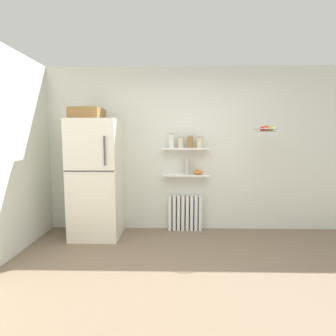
# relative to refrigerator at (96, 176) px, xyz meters

# --- Properties ---
(ground_plane) EXTENTS (7.04, 7.04, 0.00)m
(ground_plane) POSITION_rel_refrigerator_xyz_m (1.35, -1.15, -0.92)
(ground_plane) COLOR #7A6651
(back_wall) EXTENTS (7.04, 0.10, 2.60)m
(back_wall) POSITION_rel_refrigerator_xyz_m (1.35, 0.40, 0.38)
(back_wall) COLOR silver
(back_wall) RESTS_ON ground_plane
(refrigerator) EXTENTS (0.71, 0.72, 1.92)m
(refrigerator) POSITION_rel_refrigerator_xyz_m (0.00, 0.00, 0.00)
(refrigerator) COLOR silver
(refrigerator) RESTS_ON ground_plane
(radiator) EXTENTS (0.54, 0.12, 0.56)m
(radiator) POSITION_rel_refrigerator_xyz_m (1.35, 0.27, -0.63)
(radiator) COLOR white
(radiator) RESTS_ON ground_plane
(wall_shelf_lower) EXTENTS (0.73, 0.22, 0.02)m
(wall_shelf_lower) POSITION_rel_refrigerator_xyz_m (1.35, 0.24, -0.01)
(wall_shelf_lower) COLOR white
(wall_shelf_upper) EXTENTS (0.73, 0.22, 0.02)m
(wall_shelf_upper) POSITION_rel_refrigerator_xyz_m (1.35, 0.24, 0.41)
(wall_shelf_upper) COLOR white
(storage_jar_0) EXTENTS (0.08, 0.08, 0.23)m
(storage_jar_0) POSITION_rel_refrigerator_xyz_m (1.13, 0.24, 0.53)
(storage_jar_0) COLOR silver
(storage_jar_0) RESTS_ON wall_shelf_upper
(storage_jar_1) EXTENTS (0.09, 0.09, 0.17)m
(storage_jar_1) POSITION_rel_refrigerator_xyz_m (1.28, 0.24, 0.50)
(storage_jar_1) COLOR beige
(storage_jar_1) RESTS_ON wall_shelf_upper
(storage_jar_2) EXTENTS (0.09, 0.09, 0.19)m
(storage_jar_2) POSITION_rel_refrigerator_xyz_m (1.42, 0.24, 0.52)
(storage_jar_2) COLOR olive
(storage_jar_2) RESTS_ON wall_shelf_upper
(storage_jar_3) EXTENTS (0.10, 0.10, 0.17)m
(storage_jar_3) POSITION_rel_refrigerator_xyz_m (1.57, 0.24, 0.51)
(storage_jar_3) COLOR beige
(storage_jar_3) RESTS_ON wall_shelf_upper
(vase) EXTENTS (0.08, 0.08, 0.24)m
(vase) POSITION_rel_refrigerator_xyz_m (1.38, 0.24, 0.12)
(vase) COLOR #B2ADA8
(vase) RESTS_ON wall_shelf_lower
(shelf_bowl) EXTENTS (0.16, 0.16, 0.07)m
(shelf_bowl) POSITION_rel_refrigerator_xyz_m (1.55, 0.24, 0.04)
(shelf_bowl) COLOR orange
(shelf_bowl) RESTS_ON wall_shelf_lower
(hanging_fruit_basket) EXTENTS (0.34, 0.34, 0.10)m
(hanging_fruit_basket) POSITION_rel_refrigerator_xyz_m (2.49, -0.08, 0.70)
(hanging_fruit_basket) COLOR #B2B2B7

